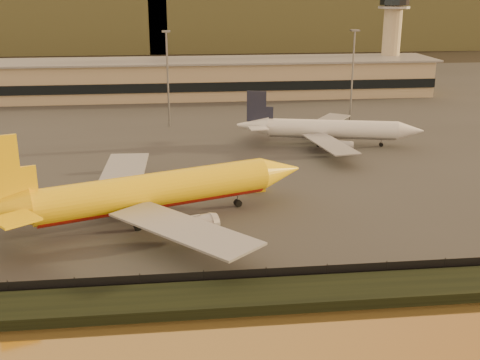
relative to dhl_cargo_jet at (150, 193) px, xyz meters
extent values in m
plane|color=black|center=(13.27, -10.42, -5.20)|extent=(900.00, 900.00, 0.00)
cube|color=black|center=(13.27, -27.42, -4.50)|extent=(320.00, 7.00, 1.40)
cube|color=#2D2D2D|center=(13.27, 84.58, -5.10)|extent=(320.00, 220.00, 0.20)
cube|color=black|center=(13.27, -23.42, -3.90)|extent=(300.00, 0.05, 2.20)
cube|color=tan|center=(13.27, 114.58, 1.00)|extent=(160.00, 22.00, 12.00)
cube|color=black|center=(13.27, 103.38, 0.00)|extent=(160.00, 0.60, 3.00)
cube|color=gray|center=(13.27, 114.58, 7.30)|extent=(164.00, 24.00, 0.60)
cylinder|color=tan|center=(83.27, 120.58, 10.00)|extent=(6.40, 6.40, 30.00)
cylinder|color=black|center=(83.27, 120.58, 26.75)|extent=(10.40, 10.40, 3.50)
cylinder|color=gray|center=(83.27, 120.58, 24.20)|extent=(11.20, 11.20, 0.80)
cylinder|color=slate|center=(3.27, 69.58, 7.50)|extent=(0.50, 0.50, 25.00)
cube|color=slate|center=(3.27, 69.58, 20.20)|extent=(2.20, 2.20, 0.40)
cylinder|color=slate|center=(53.27, 67.58, 7.50)|extent=(0.50, 0.50, 25.00)
cube|color=slate|center=(53.27, 67.58, 20.20)|extent=(2.20, 2.20, 0.40)
cylinder|color=yellow|center=(0.96, 0.35, 0.30)|extent=(38.25, 18.41, 5.58)
cylinder|color=#A91309|center=(0.96, 0.35, -0.67)|extent=(36.82, 16.89, 4.36)
cone|color=yellow|center=(22.67, 8.21, 0.30)|extent=(8.97, 7.81, 5.58)
cube|color=yellow|center=(-21.64, -1.90, 1.14)|extent=(5.54, 5.48, 0.34)
cube|color=yellow|center=(-17.84, -12.40, 1.14)|extent=(7.50, 7.48, 0.34)
cube|color=gray|center=(-5.11, 13.97, -0.67)|extent=(8.39, 24.42, 0.34)
cylinder|color=gray|center=(-1.35, 11.47, -2.21)|extent=(7.10, 5.08, 3.07)
cube|color=gray|center=(5.02, -14.00, -0.67)|extent=(21.73, 23.00, 0.34)
cylinder|color=gray|center=(6.31, -9.68, -2.21)|extent=(7.10, 5.08, 3.07)
cylinder|color=black|center=(14.84, 5.38, -4.39)|extent=(1.49, 1.34, 1.23)
cylinder|color=slate|center=(14.84, 5.38, -3.75)|extent=(0.21, 0.21, 2.51)
cylinder|color=black|center=(-1.97, -3.39, -4.39)|extent=(1.49, 1.34, 1.23)
cylinder|color=slate|center=(-1.97, -3.39, -3.75)|extent=(0.21, 0.21, 2.51)
cylinder|color=black|center=(-3.68, 1.34, -4.39)|extent=(1.49, 1.34, 1.23)
cylinder|color=slate|center=(-3.68, 1.34, -3.75)|extent=(0.21, 0.21, 2.51)
cylinder|color=silver|center=(42.03, 44.63, -0.97)|extent=(30.74, 11.07, 4.25)
cylinder|color=gray|center=(42.03, 44.63, -1.71)|extent=(29.70, 9.97, 3.31)
cone|color=silver|center=(59.81, 40.49, -0.97)|extent=(6.75, 5.48, 4.25)
cone|color=silver|center=(23.42, 48.96, -0.65)|extent=(8.41, 5.87, 4.25)
cube|color=#1C1F32|center=(24.24, 48.77, 4.02)|extent=(4.63, 1.39, 7.43)
cube|color=silver|center=(26.03, 52.71, -0.33)|extent=(5.72, 5.65, 0.25)
cube|color=silver|center=(24.11, 44.44, -0.33)|extent=(4.57, 4.38, 0.25)
cube|color=gray|center=(43.85, 56.19, -1.71)|extent=(15.85, 19.05, 0.25)
cylinder|color=gray|center=(45.26, 52.92, -2.88)|extent=(5.49, 3.43, 2.34)
cube|color=gray|center=(38.55, 33.45, -1.71)|extent=(8.83, 19.80, 0.25)
cylinder|color=gray|center=(41.27, 35.76, -2.88)|extent=(5.49, 3.43, 2.34)
cylinder|color=black|center=(53.40, 41.98, -4.53)|extent=(1.08, 0.94, 0.93)
cylinder|color=slate|center=(53.40, 41.98, -4.05)|extent=(0.22, 0.22, 1.91)
cylinder|color=black|center=(38.49, 43.49, -4.53)|extent=(1.08, 0.94, 0.93)
cylinder|color=slate|center=(38.49, 43.49, -4.05)|extent=(0.22, 0.22, 1.91)
cylinder|color=black|center=(39.36, 47.21, -4.53)|extent=(1.08, 0.94, 0.93)
cylinder|color=slate|center=(39.36, 47.21, -4.05)|extent=(0.22, 0.22, 1.91)
cube|color=yellow|center=(18.57, 13.08, -4.03)|extent=(4.60, 2.65, 1.95)
cube|color=silver|center=(-7.18, 28.72, -4.17)|extent=(3.98, 2.43, 1.67)
camera|label=1|loc=(3.95, -92.15, 31.73)|focal=45.00mm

